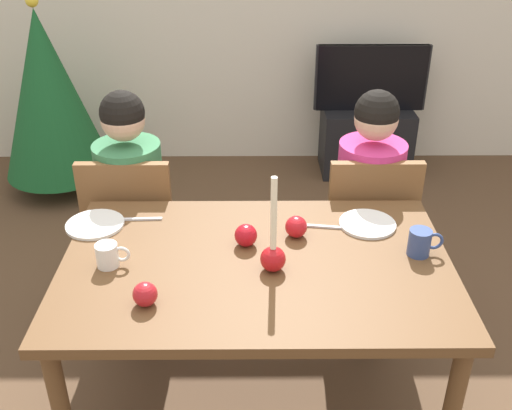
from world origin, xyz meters
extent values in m
plane|color=brown|center=(0.00, 0.00, 0.00)|extent=(7.68, 7.68, 0.00)
cube|color=brown|center=(0.00, 0.00, 0.73)|extent=(1.40, 0.90, 0.04)
cylinder|color=brown|center=(-0.64, 0.39, 0.35)|extent=(0.06, 0.06, 0.71)
cylinder|color=brown|center=(0.64, 0.39, 0.35)|extent=(0.06, 0.06, 0.71)
cube|color=brown|center=(-0.57, 0.69, 0.43)|extent=(0.40, 0.40, 0.04)
cube|color=brown|center=(-0.57, 0.51, 0.68)|extent=(0.40, 0.04, 0.45)
cylinder|color=brown|center=(-0.40, 0.86, 0.21)|extent=(0.04, 0.04, 0.41)
cylinder|color=brown|center=(-0.74, 0.86, 0.21)|extent=(0.04, 0.04, 0.41)
cylinder|color=brown|center=(-0.40, 0.52, 0.21)|extent=(0.04, 0.04, 0.41)
cylinder|color=brown|center=(-0.74, 0.52, 0.21)|extent=(0.04, 0.04, 0.41)
cube|color=brown|center=(0.52, 0.69, 0.43)|extent=(0.40, 0.40, 0.04)
cube|color=brown|center=(0.52, 0.51, 0.68)|extent=(0.40, 0.04, 0.45)
cylinder|color=brown|center=(0.69, 0.86, 0.21)|extent=(0.04, 0.04, 0.41)
cylinder|color=brown|center=(0.35, 0.86, 0.21)|extent=(0.04, 0.04, 0.41)
cylinder|color=brown|center=(0.69, 0.52, 0.21)|extent=(0.04, 0.04, 0.41)
cylinder|color=brown|center=(0.35, 0.52, 0.21)|extent=(0.04, 0.04, 0.41)
cube|color=#33384C|center=(-0.57, 0.64, 0.23)|extent=(0.28, 0.28, 0.45)
cylinder|color=#387A4C|center=(-0.57, 0.64, 0.69)|extent=(0.30, 0.30, 0.48)
sphere|color=tan|center=(-0.57, 0.64, 1.04)|extent=(0.19, 0.19, 0.19)
sphere|color=black|center=(-0.57, 0.64, 1.07)|extent=(0.19, 0.19, 0.19)
cube|color=#33384C|center=(0.52, 0.64, 0.23)|extent=(0.28, 0.28, 0.45)
cylinder|color=#D1337A|center=(0.52, 0.64, 0.69)|extent=(0.30, 0.30, 0.48)
sphere|color=tan|center=(0.52, 0.64, 1.04)|extent=(0.19, 0.19, 0.19)
sphere|color=black|center=(0.52, 0.64, 1.07)|extent=(0.19, 0.19, 0.19)
cube|color=black|center=(0.82, 2.30, 0.24)|extent=(0.64, 0.40, 0.48)
cube|color=black|center=(0.82, 2.30, 0.71)|extent=(0.79, 0.04, 0.46)
cube|color=black|center=(0.82, 2.30, 0.71)|extent=(0.76, 0.05, 0.46)
cylinder|color=brown|center=(-1.35, 2.02, 0.07)|extent=(0.08, 0.08, 0.14)
cone|color=#195628|center=(-1.35, 2.02, 0.69)|extent=(0.72, 0.72, 1.10)
sphere|color=yellow|center=(-1.35, 2.02, 1.28)|extent=(0.08, 0.08, 0.08)
sphere|color=red|center=(0.06, -0.05, 0.80)|extent=(0.09, 0.09, 0.09)
cylinder|color=#EFE5C6|center=(0.06, -0.05, 0.98)|extent=(0.02, 0.02, 0.27)
cylinder|color=white|center=(-0.63, 0.25, 0.76)|extent=(0.23, 0.23, 0.01)
cylinder|color=white|center=(0.44, 0.25, 0.76)|extent=(0.22, 0.22, 0.01)
cylinder|color=white|center=(-0.52, -0.02, 0.79)|extent=(0.08, 0.08, 0.09)
torus|color=white|center=(-0.47, -0.02, 0.80)|extent=(0.06, 0.01, 0.06)
cylinder|color=#33477F|center=(0.59, 0.04, 0.80)|extent=(0.08, 0.08, 0.10)
torus|color=#33477F|center=(0.64, 0.04, 0.81)|extent=(0.07, 0.01, 0.07)
cube|color=silver|center=(-0.47, 0.30, 0.75)|extent=(0.18, 0.02, 0.01)
cube|color=silver|center=(0.27, 0.23, 0.75)|extent=(0.18, 0.04, 0.01)
sphere|color=red|center=(0.15, 0.17, 0.79)|extent=(0.08, 0.08, 0.08)
sphere|color=red|center=(-0.36, -0.24, 0.79)|extent=(0.08, 0.08, 0.08)
sphere|color=#B6111C|center=(-0.04, 0.11, 0.79)|extent=(0.09, 0.09, 0.09)
camera|label=1|loc=(-0.01, -1.77, 1.97)|focal=41.90mm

